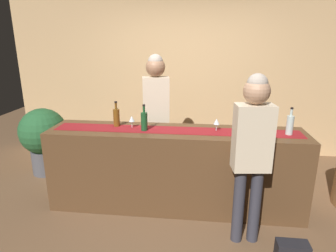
{
  "coord_description": "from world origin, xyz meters",
  "views": [
    {
      "loc": [
        0.27,
        -3.11,
        1.94
      ],
      "look_at": [
        -0.09,
        0.0,
        1.0
      ],
      "focal_mm": 31.01,
      "sensor_mm": 36.0,
      "label": 1
    }
  ],
  "objects": [
    {
      "name": "ground_plane",
      "position": [
        0.0,
        0.0,
        0.0
      ],
      "size": [
        10.0,
        10.0,
        0.0
      ],
      "primitive_type": "plane",
      "color": "brown"
    },
    {
      "name": "back_wall",
      "position": [
        0.0,
        1.9,
        1.45
      ],
      "size": [
        6.0,
        0.12,
        2.9
      ],
      "primitive_type": "cube",
      "color": "tan",
      "rests_on": "ground"
    },
    {
      "name": "bar_counter",
      "position": [
        0.0,
        0.0,
        0.48
      ],
      "size": [
        2.91,
        0.6,
        0.95
      ],
      "primitive_type": "cube",
      "color": "#543821",
      "rests_on": "ground"
    },
    {
      "name": "counter_runner_cloth",
      "position": [
        0.0,
        0.0,
        0.96
      ],
      "size": [
        2.76,
        0.28,
        0.01
      ],
      "primitive_type": "cube",
      "color": "maroon",
      "rests_on": "bar_counter"
    },
    {
      "name": "wine_bottle_green",
      "position": [
        -0.35,
        -0.05,
        1.07
      ],
      "size": [
        0.07,
        0.07,
        0.3
      ],
      "color": "#194723",
      "rests_on": "bar_counter"
    },
    {
      "name": "wine_bottle_clear",
      "position": [
        1.23,
        -0.02,
        1.07
      ],
      "size": [
        0.07,
        0.07,
        0.3
      ],
      "color": "#B2C6C1",
      "rests_on": "bar_counter"
    },
    {
      "name": "wine_bottle_amber",
      "position": [
        -0.7,
        0.08,
        1.07
      ],
      "size": [
        0.07,
        0.07,
        0.3
      ],
      "color": "brown",
      "rests_on": "bar_counter"
    },
    {
      "name": "wine_glass_near_customer",
      "position": [
        0.45,
        0.03,
        1.06
      ],
      "size": [
        0.07,
        0.07,
        0.14
      ],
      "color": "silver",
      "rests_on": "bar_counter"
    },
    {
      "name": "wine_glass_mid_counter",
      "position": [
        -0.51,
        0.04,
        1.06
      ],
      "size": [
        0.07,
        0.07,
        0.14
      ],
      "color": "silver",
      "rests_on": "bar_counter"
    },
    {
      "name": "bartender",
      "position": [
        -0.31,
        0.58,
        1.1
      ],
      "size": [
        0.37,
        0.26,
        1.77
      ],
      "rotation": [
        0.0,
        0.0,
        3.34
      ],
      "color": "#26262B",
      "rests_on": "ground"
    },
    {
      "name": "customer_sipping",
      "position": [
        0.75,
        -0.56,
        1.03
      ],
      "size": [
        0.36,
        0.24,
        1.66
      ],
      "rotation": [
        0.0,
        0.0,
        0.12
      ],
      "color": "#33333D",
      "rests_on": "ground"
    },
    {
      "name": "potted_plant_tall",
      "position": [
        -2.01,
        0.69,
        0.57
      ],
      "size": [
        0.68,
        0.68,
        0.99
      ],
      "color": "#4C4C51",
      "rests_on": "ground"
    }
  ]
}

